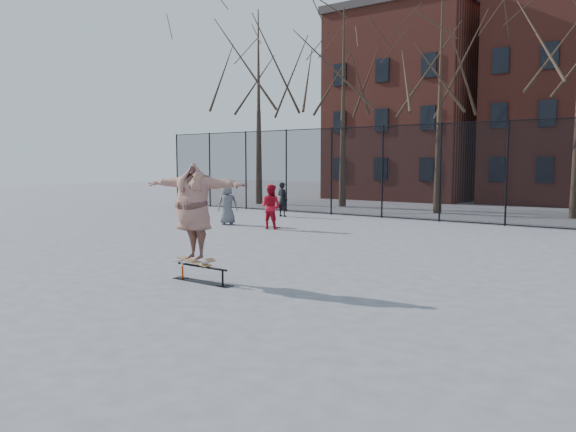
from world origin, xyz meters
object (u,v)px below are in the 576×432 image
Objects in this scene: skate_rail at (202,276)px; skater at (194,212)px; bystander_grey at (228,204)px; bystander_red at (271,207)px; skateboard at (194,262)px; bystander_black at (283,199)px.

skate_rail is 0.64× the size of skater.
bystander_grey is 2.20m from bystander_red.
skater reaches higher than skateboard.
skate_rail is at bearing 93.15° from bystander_grey.
bystander_black is (-6.89, 11.95, 0.37)m from skateboard.
skate_rail is 9.26m from bystander_red.
skateboard is 1.02m from skater.
bystander_grey is at bearing 129.30° from skateboard.
skateboard is at bearing 127.29° from bystander_black.
skater reaches higher than bystander_red.
skateboard reaches higher than skate_rail.
bystander_grey is 0.98× the size of bystander_red.
skate_rail is 13.91m from bystander_black.
skateboard is at bearing 112.50° from bystander_red.
bystander_black is (-7.10, 11.95, 0.63)m from skate_rail.
skateboard is 10.44m from bystander_grey.
skate_rail is 0.33m from skateboard.
bystander_red is at bearing 129.48° from bystander_black.
skater reaches higher than bystander_grey.
skateboard is (-0.21, 0.00, 0.26)m from skate_rail.
bystander_grey is (-6.61, 8.07, -0.62)m from skater.
skateboard is 0.55× the size of bystander_red.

